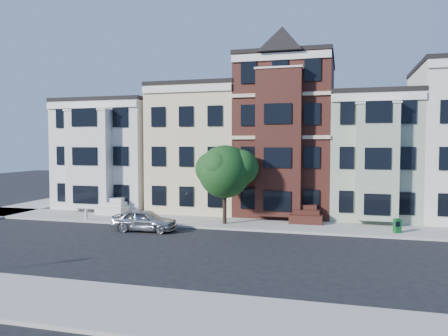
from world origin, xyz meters
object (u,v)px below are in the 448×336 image
(street_tree, at_px, (225,175))
(fire_hydrant, at_px, (86,216))
(newspaper_box, at_px, (397,226))
(parked_car, at_px, (145,220))

(street_tree, height_order, fire_hydrant, street_tree)
(newspaper_box, xyz_separation_m, fire_hydrant, (-20.78, -0.89, -0.13))
(street_tree, relative_size, newspaper_box, 7.64)
(street_tree, bearing_deg, newspaper_box, -1.28)
(parked_car, height_order, newspaper_box, parked_car)
(fire_hydrant, bearing_deg, street_tree, 6.56)
(street_tree, xyz_separation_m, newspaper_box, (10.89, -0.24, -2.85))
(street_tree, height_order, parked_car, street_tree)
(parked_car, relative_size, newspaper_box, 4.78)
(street_tree, xyz_separation_m, parked_car, (-4.42, -3.09, -2.73))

